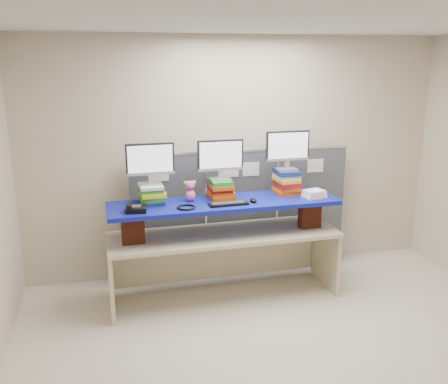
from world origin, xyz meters
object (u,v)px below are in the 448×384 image
object	(u,v)px
blue_board	(224,203)
monitor_center	(220,157)
desk_phone	(135,208)
keyboard	(228,204)
monitor_left	(150,161)
monitor_right	(288,148)
desk	(224,246)

from	to	relation	value
blue_board	monitor_center	bearing A→B (deg)	93.36
monitor_center	desk_phone	distance (m)	1.04
monitor_center	keyboard	size ratio (longest dim) A/B	1.19
monitor_left	desk_phone	world-z (taller)	monitor_left
monitor_right	desk_phone	world-z (taller)	monitor_right
desk	keyboard	xyz separation A→B (m)	(0.01, -0.14, 0.51)
blue_board	monitor_center	size ratio (longest dim) A/B	4.93
monitor_right	desk_phone	distance (m)	1.75
desk	monitor_center	xyz separation A→B (m)	(-0.01, 0.12, 0.95)
desk	desk_phone	xyz separation A→B (m)	(-0.93, -0.14, 0.53)
desk	monitor_right	bearing A→B (deg)	9.12
desk	monitor_right	xyz separation A→B (m)	(0.74, 0.13, 1.01)
blue_board	desk_phone	bearing A→B (deg)	-172.40
desk	keyboard	distance (m)	0.53
monitor_left	monitor_center	size ratio (longest dim) A/B	1.00
keyboard	desk_phone	world-z (taller)	desk_phone
monitor_left	monitor_right	distance (m)	1.48
monitor_left	keyboard	world-z (taller)	monitor_left
desk_phone	monitor_left	bearing A→B (deg)	59.40
keyboard	desk_phone	distance (m)	0.94
keyboard	desk_phone	xyz separation A→B (m)	(-0.94, -0.00, 0.02)
desk_phone	blue_board	bearing A→B (deg)	15.02
monitor_left	keyboard	distance (m)	0.90
monitor_left	desk	bearing A→B (deg)	-9.12
monitor_right	keyboard	distance (m)	0.92
desk	monitor_left	distance (m)	1.20
monitor_right	monitor_center	bearing A→B (deg)	180.00
blue_board	monitor_right	xyz separation A→B (m)	(0.74, 0.13, 0.53)
desk	desk_phone	distance (m)	1.08
monitor_right	keyboard	world-z (taller)	monitor_right
desk	monitor_right	world-z (taller)	monitor_right
monitor_right	keyboard	size ratio (longest dim) A/B	1.19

